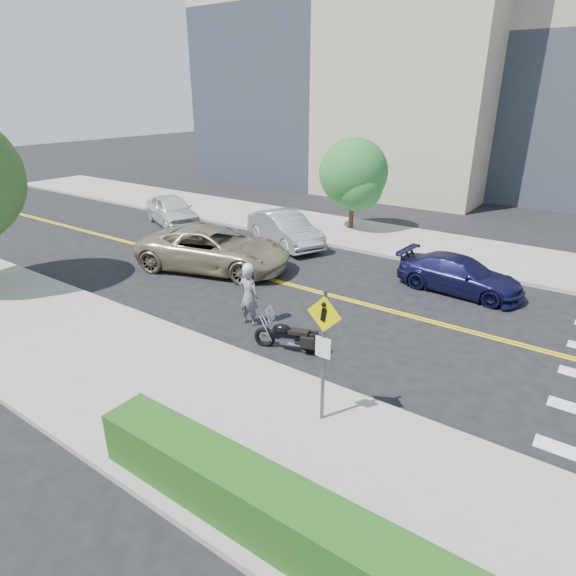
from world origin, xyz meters
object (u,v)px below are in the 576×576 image
(motorcycle, at_px, (290,330))
(parked_car_silver, at_px, (285,229))
(suv, at_px, (214,249))
(pedestrian_sign, at_px, (324,345))
(parked_car_blue, at_px, (460,275))
(parked_car_white, at_px, (172,210))
(motorcyclist, at_px, (249,294))

(motorcycle, relative_size, parked_car_silver, 0.42)
(parked_car_silver, bearing_deg, suv, -160.36)
(pedestrian_sign, xyz_separation_m, parked_car_blue, (0.08, 9.31, -1.32))
(motorcycle, height_order, parked_car_white, parked_car_white)
(suv, bearing_deg, motorcycle, -136.86)
(motorcyclist, relative_size, parked_car_white, 0.43)
(motorcyclist, distance_m, parked_car_blue, 7.83)
(parked_car_white, relative_size, parked_car_silver, 0.98)
(motorcycle, height_order, parked_car_blue, parked_car_blue)
(motorcyclist, relative_size, parked_car_blue, 0.45)
(motorcycle, xyz_separation_m, parked_car_white, (-13.16, 7.63, 0.19))
(motorcycle, relative_size, parked_car_white, 0.43)
(suv, distance_m, parked_car_silver, 4.39)
(suv, xyz_separation_m, parked_car_white, (-6.84, 3.93, -0.06))
(motorcyclist, xyz_separation_m, parked_car_blue, (4.49, 6.41, -0.35))
(motorcycle, bearing_deg, parked_car_blue, 51.84)
(suv, xyz_separation_m, parked_car_blue, (8.85, 3.33, -0.21))
(pedestrian_sign, height_order, parked_car_silver, pedestrian_sign)
(motorcycle, bearing_deg, parked_car_white, 131.52)
(parked_car_blue, bearing_deg, motorcycle, 163.89)
(motorcyclist, bearing_deg, parked_car_blue, -128.36)
(parked_car_silver, bearing_deg, parked_car_blue, -72.58)
(pedestrian_sign, height_order, parked_car_blue, pedestrian_sign)
(suv, relative_size, parked_car_white, 1.32)
(motorcyclist, relative_size, parked_car_silver, 0.42)
(pedestrian_sign, relative_size, parked_car_white, 0.64)
(parked_car_white, bearing_deg, suv, -96.14)
(pedestrian_sign, distance_m, motorcyclist, 5.36)
(motorcyclist, height_order, motorcycle, motorcyclist)
(motorcyclist, bearing_deg, suv, -38.58)
(pedestrian_sign, bearing_deg, motorcycle, 136.99)
(motorcycle, xyz_separation_m, parked_car_blue, (2.53, 7.03, 0.04))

